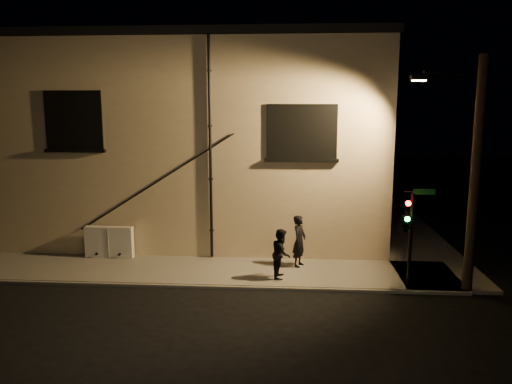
# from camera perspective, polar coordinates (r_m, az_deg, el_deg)

# --- Properties ---
(ground) EXTENTS (90.00, 90.00, 0.00)m
(ground) POSITION_cam_1_polar(r_m,az_deg,el_deg) (16.69, -0.40, -11.02)
(ground) COLOR black
(sidewalk) EXTENTS (21.00, 16.00, 0.12)m
(sidewalk) POSITION_cam_1_polar(r_m,az_deg,el_deg) (20.79, 3.90, -6.59)
(sidewalk) COLOR slate
(sidewalk) RESTS_ON ground
(building) EXTENTS (16.20, 12.23, 8.80)m
(building) POSITION_cam_1_polar(r_m,az_deg,el_deg) (24.94, -5.77, 6.31)
(building) COLOR beige
(building) RESTS_ON ground
(utility_cabinet) EXTENTS (1.85, 0.31, 1.22)m
(utility_cabinet) POSITION_cam_1_polar(r_m,az_deg,el_deg) (20.21, -16.41, -5.50)
(utility_cabinet) COLOR white
(utility_cabinet) RESTS_ON sidewalk
(pedestrian_a) EXTENTS (0.69, 0.81, 1.90)m
(pedestrian_a) POSITION_cam_1_polar(r_m,az_deg,el_deg) (18.34, 4.97, -5.60)
(pedestrian_a) COLOR black
(pedestrian_a) RESTS_ON sidewalk
(pedestrian_b) EXTENTS (0.73, 0.89, 1.71)m
(pedestrian_b) POSITION_cam_1_polar(r_m,az_deg,el_deg) (17.15, 2.93, -7.02)
(pedestrian_b) COLOR black
(pedestrian_b) RESTS_ON sidewalk
(traffic_signal) EXTENTS (1.24, 1.88, 3.19)m
(traffic_signal) POSITION_cam_1_polar(r_m,az_deg,el_deg) (16.79, 16.76, -3.26)
(traffic_signal) COLOR black
(traffic_signal) RESTS_ON sidewalk
(streetlamp_pole) EXTENTS (2.03, 1.40, 7.47)m
(streetlamp_pole) POSITION_cam_1_polar(r_m,az_deg,el_deg) (16.90, 23.47, 2.22)
(streetlamp_pole) COLOR black
(streetlamp_pole) RESTS_ON ground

